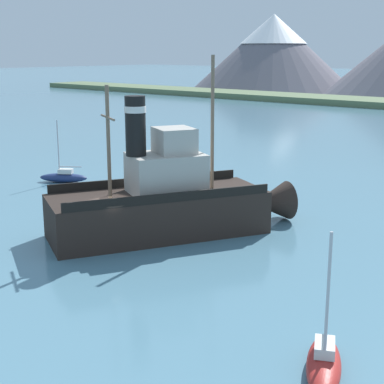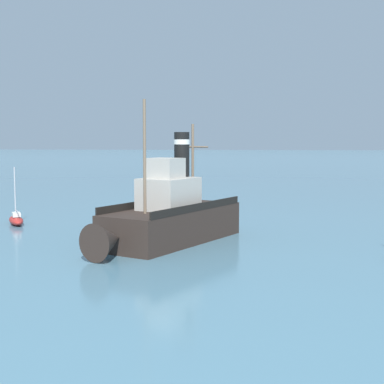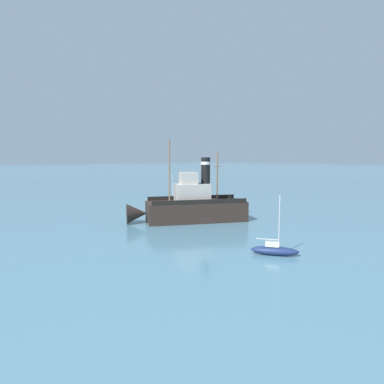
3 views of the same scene
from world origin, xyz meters
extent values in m
plane|color=teal|center=(0.00, 0.00, 0.00)|extent=(600.00, 600.00, 0.00)
cube|color=#2D231E|center=(0.40, 2.83, 1.20)|extent=(9.28, 12.70, 2.40)
cone|color=#2D231E|center=(3.60, 9.27, 1.20)|extent=(3.17, 3.20, 2.35)
cube|color=#B2ADA3|center=(0.62, 3.27, 3.50)|extent=(4.47, 4.92, 2.20)
cube|color=#B2ADA3|center=(0.84, 3.72, 5.30)|extent=(2.86, 2.77, 1.40)
cylinder|color=black|center=(-0.13, 1.75, 6.20)|extent=(1.10, 1.10, 3.20)
cylinder|color=silver|center=(-0.13, 1.75, 7.10)|extent=(1.16, 1.16, 0.35)
cylinder|color=#75604C|center=(1.87, 5.78, 6.15)|extent=(0.20, 0.20, 7.50)
cylinder|color=#75604C|center=(-0.80, 0.41, 5.40)|extent=(0.20, 0.20, 6.00)
cylinder|color=#75604C|center=(-0.80, 0.41, 6.72)|extent=(2.38, 1.26, 0.12)
cube|color=black|center=(-1.53, 3.78, 2.65)|extent=(5.18, 10.26, 0.50)
cube|color=black|center=(2.33, 1.87, 2.65)|extent=(5.18, 10.26, 0.50)
ellipsoid|color=#B22823|center=(14.79, -4.25, 0.35)|extent=(2.77, 3.87, 0.70)
cube|color=silver|center=(14.69, -4.07, 0.88)|extent=(1.08, 1.27, 0.36)
cylinder|color=#B7B7BC|center=(14.93, -4.51, 2.80)|extent=(0.10, 0.10, 4.20)
cylinder|color=#B7B7BC|center=(14.51, -3.72, 1.25)|extent=(0.92, 1.62, 0.08)
camera|label=1|loc=(22.82, -19.70, 10.11)|focal=55.00mm
camera|label=2|loc=(-4.83, 43.83, 7.44)|focal=55.00mm
camera|label=3|loc=(-31.03, 30.02, 7.92)|focal=32.00mm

